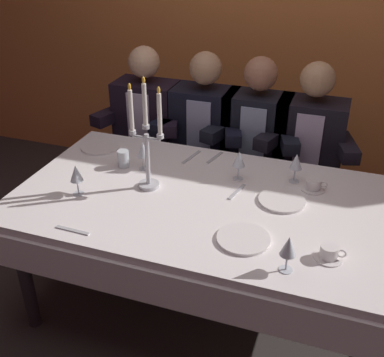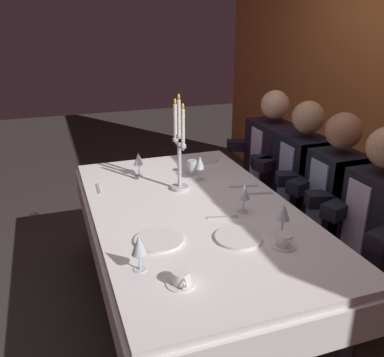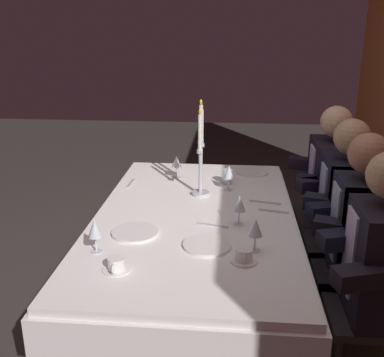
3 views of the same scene
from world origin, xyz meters
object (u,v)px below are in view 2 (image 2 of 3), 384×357
object	(u,v)px
coffee_cup_1	(284,241)
seated_diner_0	(272,156)
wine_glass_3	(139,246)
wine_glass_4	(139,160)
water_tumbler_0	(192,167)
seated_diner_3	(376,218)
candelabra	(179,152)
coffee_cup_0	(181,279)
dinner_plate_2	(159,240)
seated_diner_1	(303,175)
dinner_plate_1	(239,237)
dining_table	(194,228)
seated_diner_2	(336,194)
wine_glass_0	(200,163)
wine_glass_2	(283,213)
dinner_plate_0	(203,159)
wine_glass_1	(244,192)

from	to	relation	value
coffee_cup_1	seated_diner_0	xyz separation A→B (m)	(-1.22, 0.62, -0.03)
wine_glass_3	wine_glass_4	bearing A→B (deg)	167.57
water_tumbler_0	seated_diner_3	world-z (taller)	seated_diner_3
seated_diner_0	wine_glass_4	bearing A→B (deg)	-85.01
candelabra	coffee_cup_1	xyz separation A→B (m)	(0.82, 0.25, -0.22)
coffee_cup_0	coffee_cup_1	bearing A→B (deg)	103.10
dinner_plate_2	seated_diner_1	distance (m)	1.29
dinner_plate_1	seated_diner_3	size ratio (longest dim) A/B	0.19
dining_table	seated_diner_3	world-z (taller)	seated_diner_3
water_tumbler_0	seated_diner_1	size ratio (longest dim) A/B	0.08
seated_diner_2	seated_diner_3	distance (m)	0.34
dinner_plate_1	water_tumbler_0	size ratio (longest dim) A/B	2.40
wine_glass_0	coffee_cup_0	bearing A→B (deg)	-23.92
wine_glass_3	coffee_cup_1	size ratio (longest dim) A/B	1.24
water_tumbler_0	wine_glass_2	bearing A→B (deg)	8.76
wine_glass_2	water_tumbler_0	distance (m)	0.95
water_tumbler_0	seated_diner_0	distance (m)	0.74
seated_diner_2	seated_diner_1	bearing A→B (deg)	180.00
wine_glass_0	seated_diner_0	world-z (taller)	seated_diner_0
wine_glass_3	seated_diner_1	bearing A→B (deg)	120.30
dinner_plate_0	seated_diner_3	bearing A→B (deg)	24.45
wine_glass_3	seated_diner_1	distance (m)	1.52
water_tumbler_0	seated_diner_2	xyz separation A→B (m)	(0.61, 0.71, -0.05)
dining_table	seated_diner_1	world-z (taller)	seated_diner_1
seated_diner_0	wine_glass_2	bearing A→B (deg)	-27.15
dining_table	candelabra	size ratio (longest dim) A/B	3.28
candelabra	seated_diner_3	xyz separation A→B (m)	(0.72, 0.88, -0.25)
dining_table	dinner_plate_0	size ratio (longest dim) A/B	8.33
dinner_plate_1	coffee_cup_0	world-z (taller)	coffee_cup_0
wine_glass_0	coffee_cup_1	size ratio (longest dim) A/B	1.24
dinner_plate_1	seated_diner_2	distance (m)	0.85
dining_table	coffee_cup_0	bearing A→B (deg)	-23.76
coffee_cup_0	wine_glass_3	bearing A→B (deg)	-139.06
dinner_plate_0	water_tumbler_0	world-z (taller)	water_tumbler_0
seated_diner_1	seated_diner_3	distance (m)	0.70
dinner_plate_1	wine_glass_3	xyz separation A→B (m)	(0.10, -0.51, 0.11)
dinner_plate_1	wine_glass_3	world-z (taller)	wine_glass_3
seated_diner_2	wine_glass_0	bearing A→B (deg)	-124.72
wine_glass_1	coffee_cup_1	world-z (taller)	wine_glass_1
wine_glass_3	water_tumbler_0	bearing A→B (deg)	149.79
dinner_plate_0	seated_diner_1	size ratio (longest dim) A/B	0.19
wine_glass_3	coffee_cup_0	xyz separation A→B (m)	(0.16, 0.13, -0.09)
candelabra	wine_glass_0	world-z (taller)	candelabra
wine_glass_1	wine_glass_4	xyz separation A→B (m)	(-0.73, -0.42, -0.00)
dinner_plate_1	wine_glass_3	distance (m)	0.53
water_tumbler_0	seated_diner_0	xyz separation A→B (m)	(-0.17, 0.71, -0.05)
dinner_plate_1	wine_glass_3	size ratio (longest dim) A/B	1.43
dinner_plate_2	wine_glass_0	world-z (taller)	wine_glass_0
candelabra	wine_glass_2	bearing A→B (deg)	23.28
dinner_plate_2	seated_diner_3	size ratio (longest dim) A/B	0.19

